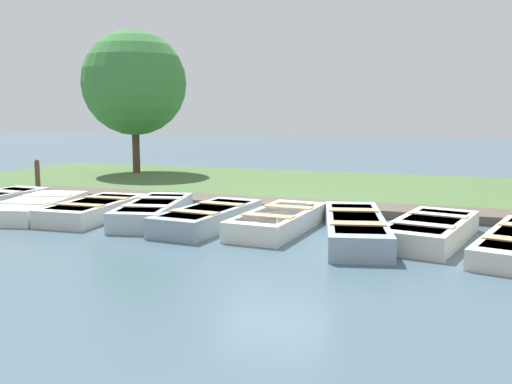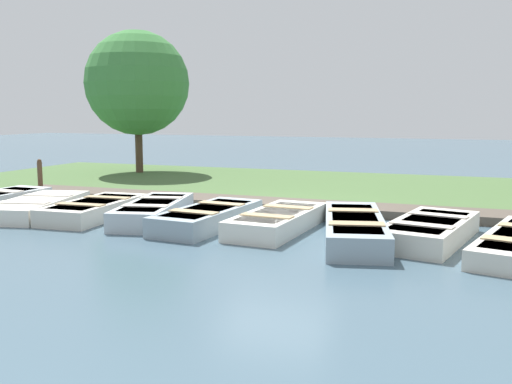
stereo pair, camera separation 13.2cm
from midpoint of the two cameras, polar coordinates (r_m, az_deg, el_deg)
name	(u,v)px [view 1 (the left image)]	position (r m, az deg, el deg)	size (l,w,h in m)	color
ground_plane	(274,220)	(12.36, 1.51, -2.83)	(80.00, 80.00, 0.00)	#425B6B
shore_bank	(326,188)	(17.11, 6.75, 0.41)	(8.00, 24.00, 0.15)	#476638
dock_walkway	(292,206)	(13.68, 3.38, -1.37)	(1.16, 15.76, 0.19)	#51473D
rowboat_1	(35,207)	(13.93, -21.44, -1.38)	(3.17, 1.87, 0.38)	silver
rowboat_2	(94,209)	(13.10, -16.18, -1.67)	(2.85, 1.33, 0.39)	beige
rowboat_3	(153,211)	(12.47, -10.52, -1.87)	(3.11, 1.65, 0.43)	#B2BCC1
rowboat_4	(208,217)	(11.63, -5.12, -2.51)	(3.01, 1.34, 0.42)	#8C9EA8
rowboat_5	(278,220)	(11.27, 1.91, -2.86)	(2.98, 1.31, 0.40)	silver
rowboat_6	(355,227)	(10.64, 9.52, -3.52)	(3.72, 1.83, 0.44)	#8C9EA8
rowboat_7	(430,230)	(10.78, 16.69, -3.66)	(3.05, 1.72, 0.42)	beige
mooring_post_near	(38,177)	(17.09, -21.21, 1.39)	(0.13, 0.13, 1.02)	brown
park_tree_far_left	(134,83)	(21.02, -12.27, 10.59)	(3.69, 3.69, 5.19)	#4C3828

